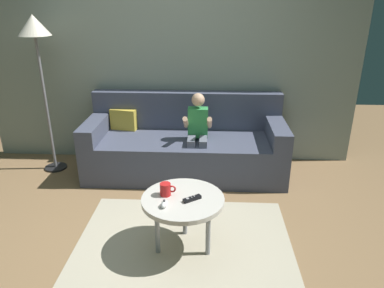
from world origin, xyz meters
TOP-DOWN VIEW (x-y plane):
  - ground_plane at (0.00, 0.00)m, footprint 8.38×8.38m
  - wall_back at (0.00, 1.76)m, footprint 4.19×0.05m
  - couch at (0.20, 1.36)m, footprint 2.10×0.80m
  - person_seated_on_couch at (0.34, 1.19)m, footprint 0.29×0.35m
  - coffee_table at (0.28, 0.02)m, footprint 0.61×0.61m
  - area_rug at (0.28, 0.02)m, footprint 1.69×1.39m
  - game_remote_black_near_edge at (0.35, -0.02)m, footprint 0.14×0.11m
  - nunchuk_white at (0.16, -0.11)m, footprint 0.06×0.10m
  - coffee_mug at (0.15, 0.05)m, footprint 0.12×0.08m
  - floor_lamp at (-1.27, 1.35)m, footprint 0.32×0.32m

SIDE VIEW (x-z plane):
  - ground_plane at x=0.00m, z-range 0.00..0.00m
  - area_rug at x=0.28m, z-range 0.00..0.01m
  - couch at x=0.20m, z-range -0.12..0.71m
  - coffee_table at x=0.28m, z-range 0.18..0.63m
  - game_remote_black_near_edge at x=0.35m, z-range 0.45..0.48m
  - nunchuk_white at x=0.16m, z-range 0.44..0.50m
  - coffee_mug at x=0.15m, z-range 0.45..0.55m
  - person_seated_on_couch at x=0.34m, z-range 0.07..0.98m
  - wall_back at x=0.00m, z-range 0.00..2.50m
  - floor_lamp at x=-1.27m, z-range 0.60..2.25m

